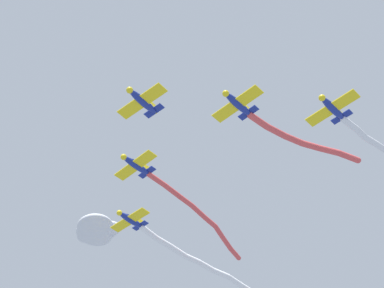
# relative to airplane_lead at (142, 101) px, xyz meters

# --- Properties ---
(airplane_lead) EXTENTS (5.66, 6.82, 1.79)m
(airplane_lead) POSITION_rel_airplane_lead_xyz_m (0.00, 0.00, 0.00)
(airplane_lead) COLOR navy
(airplane_left_wing) EXTENTS (5.78, 6.64, 1.79)m
(airplane_left_wing) POSITION_rel_airplane_lead_xyz_m (-1.68, 11.67, 0.00)
(airplane_left_wing) COLOR navy
(smoke_trail_left_wing) EXTENTS (11.52, 15.48, 1.84)m
(smoke_trail_left_wing) POSITION_rel_airplane_lead_xyz_m (-9.44, 20.19, 0.42)
(smoke_trail_left_wing) COLOR #DB4C4C
(airplane_right_wing) EXTENTS (5.79, 6.62, 1.79)m
(airplane_right_wing) POSITION_rel_airplane_lead_xyz_m (-11.44, -2.90, 0.30)
(airplane_right_wing) COLOR navy
(smoke_trail_right_wing) EXTENTS (20.18, 12.33, 2.33)m
(smoke_trail_right_wing) POSITION_rel_airplane_lead_xyz_m (-22.91, 5.04, -0.39)
(smoke_trail_right_wing) COLOR #DB4C4C
(airplane_slot) EXTENTS (5.79, 6.63, 1.79)m
(airplane_slot) POSITION_rel_airplane_lead_xyz_m (-3.35, 23.34, -0.30)
(airplane_slot) COLOR navy
(airplane_trail) EXTENTS (5.75, 6.70, 1.79)m
(airplane_trail) POSITION_rel_airplane_lead_xyz_m (-22.87, -5.79, 0.00)
(airplane_trail) COLOR navy
(smoke_trail_trail) EXTENTS (24.45, 19.32, 1.47)m
(smoke_trail_trail) POSITION_rel_airplane_lead_xyz_m (-36.68, 4.87, -0.12)
(smoke_trail_trail) COLOR white
(cloud_east) EXTENTS (12.01, 10.20, 3.94)m
(cloud_east) POSITION_rel_airplane_lead_xyz_m (-34.79, -14.82, 7.58)
(cloud_east) COLOR silver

